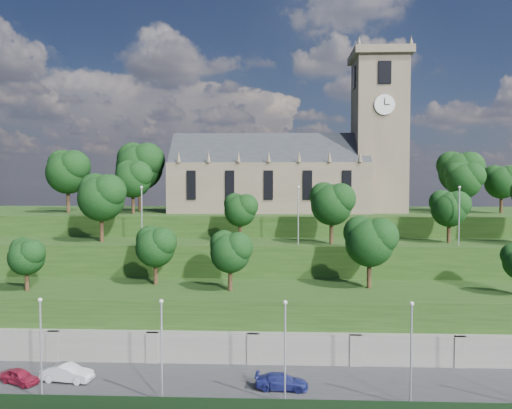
{
  "coord_description": "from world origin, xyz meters",
  "views": [
    {
      "loc": [
        -2.64,
        -37.01,
        19.77
      ],
      "look_at": [
        -5.52,
        30.0,
        16.9
      ],
      "focal_mm": 35.0,
      "sensor_mm": 36.0,
      "label": 1
    }
  ],
  "objects_px": {
    "church": "(298,167)",
    "car_left": "(20,376)",
    "car_middle": "(67,373)",
    "car_right": "(282,381)"
  },
  "relations": [
    {
      "from": "church",
      "to": "car_left",
      "type": "xyz_separation_m",
      "value": [
        -26.25,
        -40.43,
        -19.88
      ]
    },
    {
      "from": "church",
      "to": "car_left",
      "type": "bearing_deg",
      "value": -122.99
    },
    {
      "from": "car_middle",
      "to": "car_right",
      "type": "distance_m",
      "value": 19.23
    },
    {
      "from": "church",
      "to": "car_right",
      "type": "relative_size",
      "value": 8.44
    },
    {
      "from": "church",
      "to": "car_right",
      "type": "xyz_separation_m",
      "value": [
        -3.03,
        -40.64,
        -19.86
      ]
    },
    {
      "from": "church",
      "to": "car_middle",
      "type": "relative_size",
      "value": 8.38
    },
    {
      "from": "church",
      "to": "car_right",
      "type": "height_order",
      "value": "church"
    },
    {
      "from": "church",
      "to": "car_middle",
      "type": "distance_m",
      "value": 49.66
    },
    {
      "from": "car_left",
      "to": "car_middle",
      "type": "xyz_separation_m",
      "value": [
        4.01,
        0.67,
        0.12
      ]
    },
    {
      "from": "car_middle",
      "to": "car_right",
      "type": "height_order",
      "value": "car_middle"
    }
  ]
}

